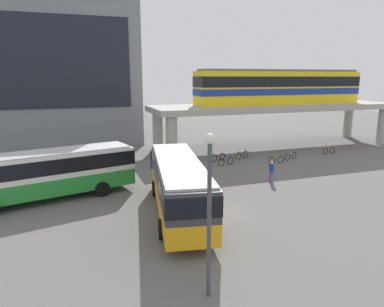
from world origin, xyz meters
name	(u,v)px	position (x,y,z in m)	size (l,w,h in m)	color
ground_plane	(167,171)	(0.00, 10.00, 0.00)	(120.00, 120.00, 0.00)	#605E5B
station_building	(11,71)	(-13.45, 27.76, 8.55)	(28.09, 11.26, 17.10)	slate
elevated_platform	(276,110)	(14.62, 16.52, 4.22)	(28.55, 7.13, 4.87)	#ADA89E
train	(280,87)	(14.99, 16.52, 6.84)	(19.69, 2.96, 3.84)	yellow
bus_main	(179,181)	(-1.82, 0.56, 1.99)	(4.47, 11.32, 3.22)	orange
bus_secondary	(48,170)	(-9.07, 5.75, 1.99)	(11.33, 5.12, 3.22)	#268C33
bicycle_brown	(277,160)	(10.37, 9.30, 0.36)	(1.78, 0.33, 1.04)	black
bicycle_black	(242,155)	(8.29, 12.22, 0.36)	(1.70, 0.67, 1.04)	black
bicycle_silver	(291,156)	(12.62, 10.28, 0.36)	(1.68, 0.72, 1.04)	black
bicycle_orange	(329,151)	(17.84, 11.12, 0.36)	(1.77, 0.40, 1.04)	black
bicycle_blue	(226,161)	(5.69, 10.34, 0.36)	(1.75, 0.47, 1.04)	black
bicycle_red	(218,157)	(5.68, 12.09, 0.36)	(1.70, 0.67, 1.04)	black
pedestrian_at_kerb	(152,159)	(-0.95, 11.31, 0.86)	(0.44, 0.48, 1.81)	navy
pedestrian_by_bike_rack	(271,172)	(6.77, 4.39, 0.77)	(0.36, 0.45, 1.64)	#724C8C
lamp_post	(209,203)	(-3.16, -7.40, 3.60)	(0.36, 0.36, 6.07)	#3F3F44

